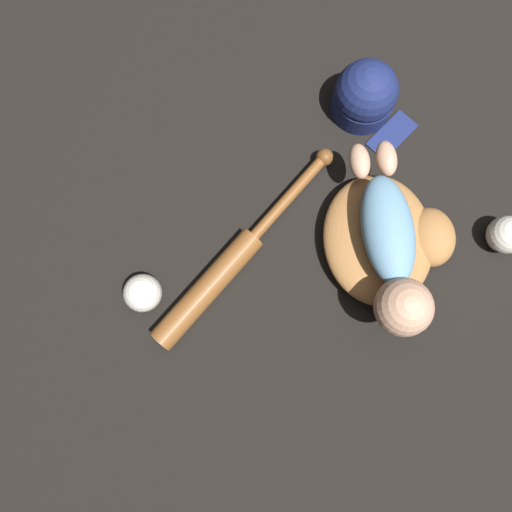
{
  "coord_description": "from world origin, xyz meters",
  "views": [
    {
      "loc": [
        0.33,
        -0.19,
        1.06
      ],
      "look_at": [
        0.14,
        -0.26,
        0.07
      ],
      "focal_mm": 35.0,
      "sensor_mm": 36.0,
      "label": 1
    }
  ],
  "objects_px": {
    "baseball_glove": "(387,239)",
    "baseball_cap": "(365,95)",
    "baseball_bat": "(226,268)",
    "baseball": "(143,293)",
    "baseball_spare": "(507,235)",
    "baby_figure": "(393,253)"
  },
  "relations": [
    {
      "from": "baby_figure",
      "to": "baseball_spare",
      "type": "relative_size",
      "value": 4.73
    },
    {
      "from": "baseball_bat",
      "to": "baseball",
      "type": "bearing_deg",
      "value": -51.63
    },
    {
      "from": "baseball_bat",
      "to": "baseball",
      "type": "height_order",
      "value": "baseball"
    },
    {
      "from": "baseball_bat",
      "to": "baseball_cap",
      "type": "relative_size",
      "value": 2.52
    },
    {
      "from": "baseball_bat",
      "to": "baseball_cap",
      "type": "bearing_deg",
      "value": 161.88
    },
    {
      "from": "baseball_spare",
      "to": "baseball_cap",
      "type": "xyz_separation_m",
      "value": [
        -0.19,
        -0.38,
        0.02
      ]
    },
    {
      "from": "baseball_bat",
      "to": "baseball",
      "type": "distance_m",
      "value": 0.18
    },
    {
      "from": "baseball_glove",
      "to": "baseball_cap",
      "type": "height_order",
      "value": "baseball_cap"
    },
    {
      "from": "baseball_glove",
      "to": "baseball_cap",
      "type": "relative_size",
      "value": 1.68
    },
    {
      "from": "baseball_glove",
      "to": "baseball_spare",
      "type": "height_order",
      "value": "baseball_spare"
    },
    {
      "from": "baseball",
      "to": "baseball_cap",
      "type": "relative_size",
      "value": 0.38
    },
    {
      "from": "baseball",
      "to": "baseball_spare",
      "type": "distance_m",
      "value": 0.77
    },
    {
      "from": "baseball_bat",
      "to": "baseball_cap",
      "type": "height_order",
      "value": "baseball_cap"
    },
    {
      "from": "baby_figure",
      "to": "baseball_spare",
      "type": "height_order",
      "value": "baby_figure"
    },
    {
      "from": "baby_figure",
      "to": "baseball_cap",
      "type": "xyz_separation_m",
      "value": [
        -0.34,
        -0.15,
        -0.07
      ]
    },
    {
      "from": "baseball_glove",
      "to": "baseball_cap",
      "type": "distance_m",
      "value": 0.32
    },
    {
      "from": "baseball",
      "to": "baseball_spare",
      "type": "relative_size",
      "value": 0.98
    },
    {
      "from": "baseball_glove",
      "to": "baseball_bat",
      "type": "bearing_deg",
      "value": -59.37
    },
    {
      "from": "baby_figure",
      "to": "baseball_bat",
      "type": "distance_m",
      "value": 0.34
    },
    {
      "from": "baseball_glove",
      "to": "baseball_cap",
      "type": "xyz_separation_m",
      "value": [
        -0.29,
        -0.14,
        0.02
      ]
    },
    {
      "from": "baseball_glove",
      "to": "baseball_cap",
      "type": "bearing_deg",
      "value": -153.28
    },
    {
      "from": "baseball_spare",
      "to": "baseball",
      "type": "bearing_deg",
      "value": -60.21
    }
  ]
}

